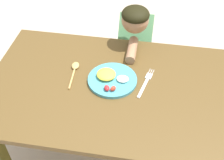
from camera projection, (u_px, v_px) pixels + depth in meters
dining_table at (131, 103)px, 1.58m from camera, size 1.49×0.80×0.73m
plate at (112, 79)px, 1.53m from camera, size 0.25×0.25×0.05m
fork at (146, 83)px, 1.52m from camera, size 0.07×0.22×0.01m
spoon at (74, 69)px, 1.59m from camera, size 0.04×0.20×0.02m
person at (134, 58)px, 1.99m from camera, size 0.21×0.44×0.97m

